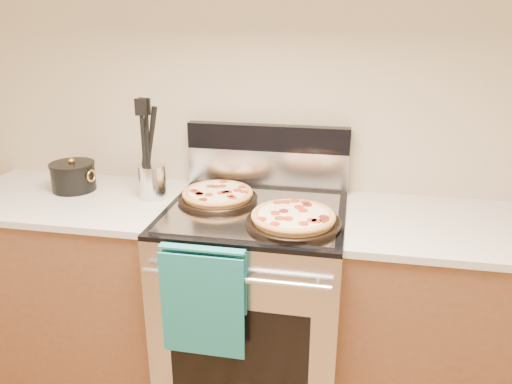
% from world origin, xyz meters
% --- Properties ---
extents(wall_back, '(4.00, 0.00, 4.00)m').
position_xyz_m(wall_back, '(0.00, 2.00, 1.35)').
color(wall_back, '#C8B890').
rests_on(wall_back, ground).
extents(range_body, '(0.76, 0.68, 0.90)m').
position_xyz_m(range_body, '(0.00, 1.65, 0.45)').
color(range_body, '#B7B7BC').
rests_on(range_body, ground).
extents(oven_window, '(0.56, 0.01, 0.40)m').
position_xyz_m(oven_window, '(0.00, 1.31, 0.45)').
color(oven_window, black).
rests_on(oven_window, range_body).
extents(cooktop, '(0.76, 0.68, 0.02)m').
position_xyz_m(cooktop, '(0.00, 1.65, 0.91)').
color(cooktop, black).
rests_on(cooktop, range_body).
extents(backsplash_lower, '(0.76, 0.06, 0.18)m').
position_xyz_m(backsplash_lower, '(0.00, 1.96, 1.01)').
color(backsplash_lower, silver).
rests_on(backsplash_lower, cooktop).
extents(backsplash_upper, '(0.76, 0.06, 0.12)m').
position_xyz_m(backsplash_upper, '(0.00, 1.96, 1.16)').
color(backsplash_upper, black).
rests_on(backsplash_upper, backsplash_lower).
extents(oven_handle, '(0.70, 0.03, 0.03)m').
position_xyz_m(oven_handle, '(0.00, 1.27, 0.80)').
color(oven_handle, silver).
rests_on(oven_handle, range_body).
extents(dish_towel, '(0.32, 0.05, 0.42)m').
position_xyz_m(dish_towel, '(-0.12, 1.27, 0.70)').
color(dish_towel, '#176175').
rests_on(dish_towel, oven_handle).
extents(foil_sheet, '(0.70, 0.55, 0.01)m').
position_xyz_m(foil_sheet, '(0.00, 1.62, 0.92)').
color(foil_sheet, gray).
rests_on(foil_sheet, cooktop).
extents(cabinet_left, '(1.00, 0.62, 0.88)m').
position_xyz_m(cabinet_left, '(-0.88, 1.68, 0.44)').
color(cabinet_left, brown).
rests_on(cabinet_left, ground).
extents(countertop_left, '(1.02, 0.64, 0.03)m').
position_xyz_m(countertop_left, '(-0.88, 1.68, 0.90)').
color(countertop_left, beige).
rests_on(countertop_left, cabinet_left).
extents(cabinet_right, '(1.00, 0.62, 0.88)m').
position_xyz_m(cabinet_right, '(0.88, 1.68, 0.44)').
color(cabinet_right, brown).
rests_on(cabinet_right, ground).
extents(countertop_right, '(1.02, 0.64, 0.03)m').
position_xyz_m(countertop_right, '(0.88, 1.68, 0.90)').
color(countertop_right, beige).
rests_on(countertop_right, cabinet_right).
extents(pepperoni_pizza_back, '(0.44, 0.44, 0.05)m').
position_xyz_m(pepperoni_pizza_back, '(-0.18, 1.72, 0.95)').
color(pepperoni_pizza_back, '#C7783C').
rests_on(pepperoni_pizza_back, foil_sheet).
extents(pepperoni_pizza_front, '(0.46, 0.46, 0.05)m').
position_xyz_m(pepperoni_pizza_front, '(0.18, 1.52, 0.95)').
color(pepperoni_pizza_front, '#C7783C').
rests_on(pepperoni_pizza_front, foil_sheet).
extents(utensil_crock, '(0.16, 0.16, 0.16)m').
position_xyz_m(utensil_crock, '(-0.49, 1.74, 0.99)').
color(utensil_crock, silver).
rests_on(utensil_crock, countertop_left).
extents(saucepan, '(0.23, 0.23, 0.12)m').
position_xyz_m(saucepan, '(-0.90, 1.76, 0.97)').
color(saucepan, black).
rests_on(saucepan, countertop_left).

